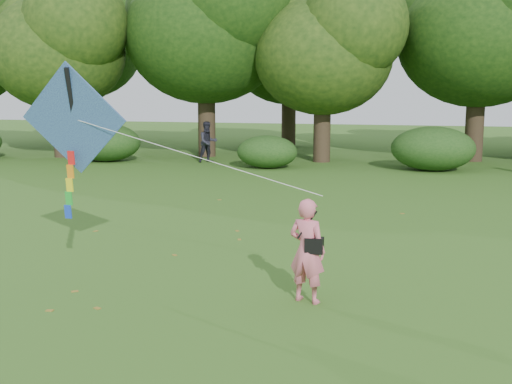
# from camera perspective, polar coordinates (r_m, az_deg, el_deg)

# --- Properties ---
(ground) EXTENTS (100.00, 100.00, 0.00)m
(ground) POSITION_cam_1_polar(r_m,az_deg,el_deg) (10.88, 2.07, -9.70)
(ground) COLOR #265114
(ground) RESTS_ON ground
(man_kite_flyer) EXTENTS (0.74, 0.60, 1.75)m
(man_kite_flyer) POSITION_cam_1_polar(r_m,az_deg,el_deg) (10.65, 4.57, -5.22)
(man_kite_flyer) COLOR #DF687D
(man_kite_flyer) RESTS_ON ground
(bystander_left) EXTENTS (1.18, 1.15, 1.91)m
(bystander_left) POSITION_cam_1_polar(r_m,az_deg,el_deg) (30.14, -4.30, 4.46)
(bystander_left) COLOR #22222D
(bystander_left) RESTS_ON ground
(crossbody_bag) EXTENTS (0.43, 0.20, 0.70)m
(crossbody_bag) POSITION_cam_1_polar(r_m,az_deg,el_deg) (10.58, 5.18, -4.69)
(crossbody_bag) COLOR black
(crossbody_bag) RESTS_ON ground
(flying_kite) EXTENTS (5.82, 1.06, 2.95)m
(flying_kite) POSITION_cam_1_polar(r_m,az_deg,el_deg) (12.42, -15.86, 6.02)
(flying_kite) COLOR #24359F
(flying_kite) RESTS_ON ground
(tree_line) EXTENTS (54.70, 15.30, 9.48)m
(tree_line) POSITION_cam_1_polar(r_m,az_deg,el_deg) (33.02, 13.18, 12.74)
(tree_line) COLOR #3A2D1E
(tree_line) RESTS_ON ground
(shrub_band) EXTENTS (39.15, 3.22, 1.88)m
(shrub_band) POSITION_cam_1_polar(r_m,az_deg,el_deg) (27.95, 7.81, 3.80)
(shrub_band) COLOR #264919
(shrub_band) RESTS_ON ground
(fallen_leaves) EXTENTS (10.67, 10.43, 0.01)m
(fallen_leaves) POSITION_cam_1_polar(r_m,az_deg,el_deg) (14.78, -2.18, -4.50)
(fallen_leaves) COLOR olive
(fallen_leaves) RESTS_ON ground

